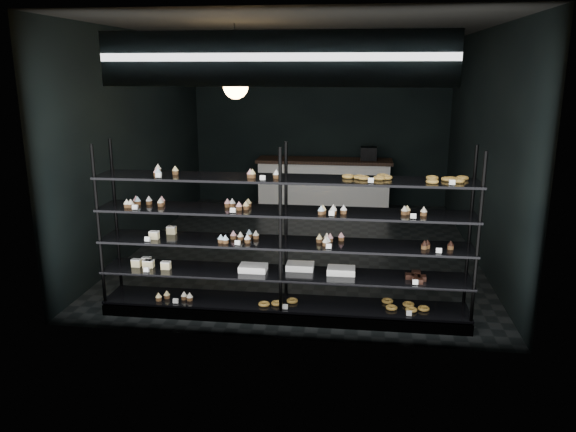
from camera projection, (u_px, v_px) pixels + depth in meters
The scene contains 5 objects.
room at pixel (305, 144), 8.18m from camera, with size 5.01×6.01×3.20m.
display_shelf at pixel (282, 262), 6.08m from camera, with size 4.00×0.50×1.91m.
signage at pixel (275, 59), 5.08m from camera, with size 3.30×0.05×0.50m.
pendant_lamp at pixel (236, 86), 6.80m from camera, with size 0.30×0.30×0.88m.
service_counter at pixel (325, 184), 10.84m from camera, with size 2.57×0.65×1.23m.
Camera 1 is at (0.79, -8.14, 2.67)m, focal length 35.00 mm.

